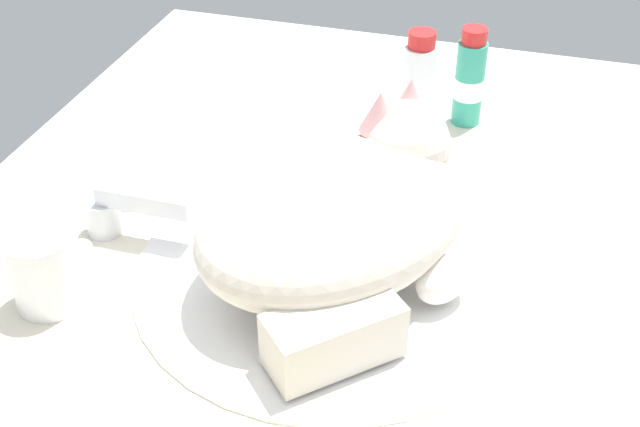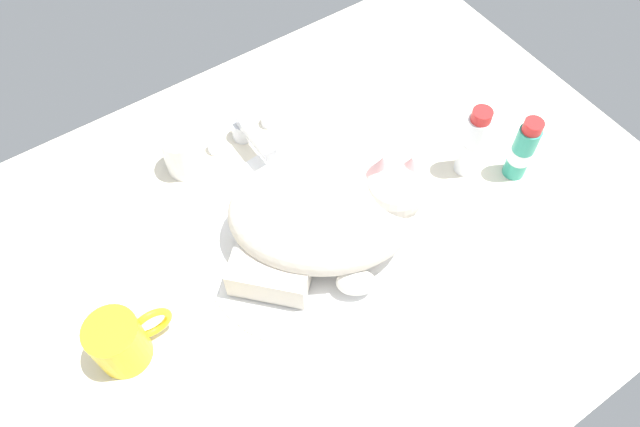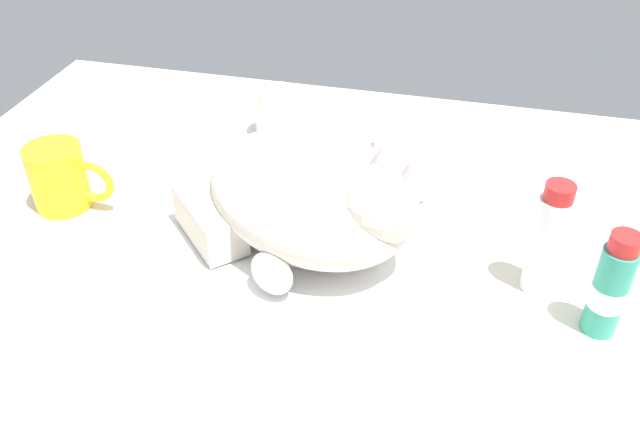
{
  "view_description": "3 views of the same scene",
  "coord_description": "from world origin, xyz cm",
  "px_view_note": "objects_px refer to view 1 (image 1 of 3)",
  "views": [
    {
      "loc": [
        -59.81,
        -16.53,
        51.45
      ],
      "look_at": [
        -1.13,
        0.9,
        7.62
      ],
      "focal_mm": 47.94,
      "sensor_mm": 36.0,
      "label": 1
    },
    {
      "loc": [
        -26.5,
        -38.76,
        78.42
      ],
      "look_at": [
        0.68,
        1.45,
        3.73
      ],
      "focal_mm": 33.68,
      "sensor_mm": 36.0,
      "label": 2
    },
    {
      "loc": [
        16.74,
        -62.42,
        50.74
      ],
      "look_at": [
        1.81,
        -1.56,
        5.06
      ],
      "focal_mm": 38.09,
      "sensor_mm": 36.0,
      "label": 3
    }
  ],
  "objects_px": {
    "cat": "(343,214)",
    "rinse_cup": "(44,270)",
    "toothpaste_bottle": "(418,91)",
    "mouthwash_bottle": "(469,80)",
    "faucet": "(117,213)"
  },
  "relations": [
    {
      "from": "cat",
      "to": "rinse_cup",
      "type": "height_order",
      "value": "cat"
    },
    {
      "from": "toothpaste_bottle",
      "to": "mouthwash_bottle",
      "type": "distance_m",
      "value": 0.08
    },
    {
      "from": "toothpaste_bottle",
      "to": "mouthwash_bottle",
      "type": "relative_size",
      "value": 1.12
    },
    {
      "from": "faucet",
      "to": "cat",
      "type": "height_order",
      "value": "cat"
    },
    {
      "from": "faucet",
      "to": "mouthwash_bottle",
      "type": "height_order",
      "value": "mouthwash_bottle"
    },
    {
      "from": "rinse_cup",
      "to": "mouthwash_bottle",
      "type": "bearing_deg",
      "value": -35.22
    },
    {
      "from": "faucet",
      "to": "toothpaste_bottle",
      "type": "bearing_deg",
      "value": -42.69
    },
    {
      "from": "rinse_cup",
      "to": "mouthwash_bottle",
      "type": "height_order",
      "value": "mouthwash_bottle"
    },
    {
      "from": "faucet",
      "to": "mouthwash_bottle",
      "type": "distance_m",
      "value": 0.44
    },
    {
      "from": "cat",
      "to": "toothpaste_bottle",
      "type": "bearing_deg",
      "value": -3.77
    },
    {
      "from": "faucet",
      "to": "toothpaste_bottle",
      "type": "xyz_separation_m",
      "value": [
        0.27,
        -0.25,
        0.04
      ]
    },
    {
      "from": "toothpaste_bottle",
      "to": "mouthwash_bottle",
      "type": "xyz_separation_m",
      "value": [
        0.06,
        -0.05,
        -0.01
      ]
    },
    {
      "from": "cat",
      "to": "mouthwash_bottle",
      "type": "distance_m",
      "value": 0.33
    },
    {
      "from": "rinse_cup",
      "to": "toothpaste_bottle",
      "type": "xyz_separation_m",
      "value": [
        0.38,
        -0.26,
        0.03
      ]
    },
    {
      "from": "rinse_cup",
      "to": "mouthwash_bottle",
      "type": "distance_m",
      "value": 0.53
    }
  ]
}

